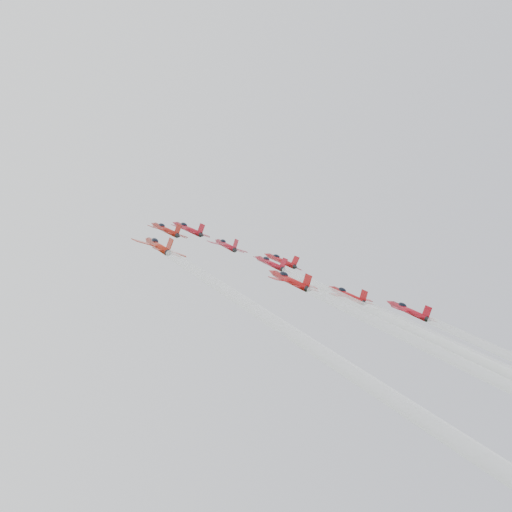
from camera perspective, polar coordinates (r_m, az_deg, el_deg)
jet_lead at (r=151.40m, az=-6.07°, el=2.43°), size 10.53×13.23×9.25m
jet_row2_left at (r=128.54m, az=-8.05°, el=2.35°), size 9.08×11.40×7.97m
jet_row2_center at (r=138.22m, az=-2.72°, el=1.00°), size 9.60×12.06×8.43m
jet_row2_right at (r=145.59m, az=2.20°, el=-0.38°), size 9.92×12.46×8.71m
jet_center at (r=93.48m, az=14.75°, el=-6.88°), size 9.27×84.59×56.85m
jet_rear_farleft at (r=57.89m, az=5.25°, el=-7.67°), size 8.74×79.74×53.59m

